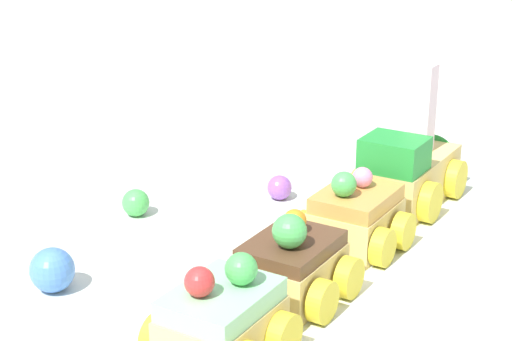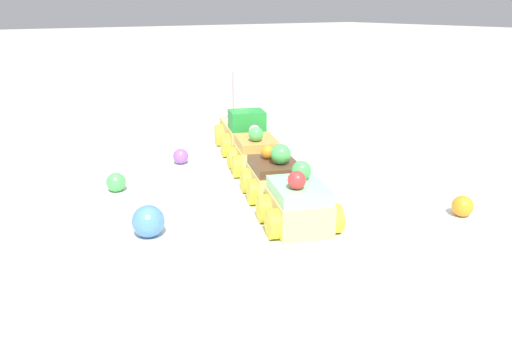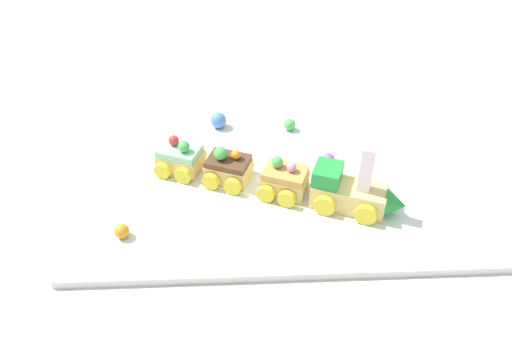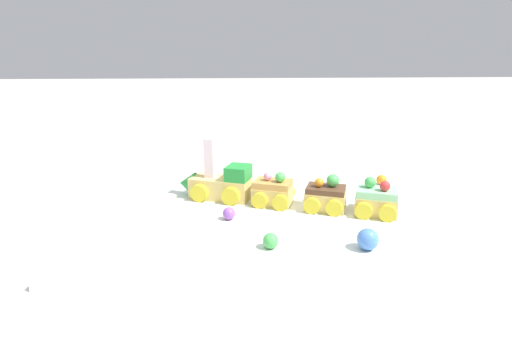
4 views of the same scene
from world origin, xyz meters
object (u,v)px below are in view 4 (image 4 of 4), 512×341
Objects in this scene: cake_train_locomotive at (217,184)px; cake_car_mint at (376,201)px; gumball_blue at (368,239)px; cake_car_caramel at (274,192)px; gumball_purple at (229,213)px; gumball_green at (271,241)px; gumball_orange at (381,180)px; cake_car_chocolate at (325,197)px.

cake_car_mint is (-0.26, 0.10, -0.01)m from cake_train_locomotive.
gumball_blue is at bearing 86.05° from cake_car_mint.
cake_car_mint reaches higher than cake_car_caramel.
gumball_green is at bearing 117.20° from gumball_purple.
cake_car_caramel is at bearing -140.44° from gumball_purple.
gumball_orange and gumball_purple have the same top height.
cake_car_chocolate reaches higher than gumball_green.
cake_train_locomotive reaches higher than gumball_blue.
gumball_blue reaches higher than gumball_orange.
gumball_blue is 0.22m from gumball_purple.
cake_car_caramel is 0.17m from cake_car_mint.
gumball_blue reaches higher than gumball_purple.
cake_car_mint is at bearing -178.89° from gumball_purple.
cake_car_chocolate is 4.00× the size of gumball_green.
cake_car_mint is at bearing -179.92° from cake_car_caramel.
gumball_purple is at bearing 60.84° from cake_car_caramel.
gumball_blue is (0.13, 0.27, 0.00)m from gumball_orange.
cake_car_caramel is at bearing -98.92° from gumball_green.
cake_car_mint is at bearing -115.23° from gumball_blue.
gumball_purple is at bearing 22.40° from cake_car_mint.
cake_car_chocolate reaches higher than gumball_orange.
cake_car_caramel is 4.25× the size of gumball_purple.
cake_car_caramel reaches higher than gumball_purple.
gumball_orange is 1.03× the size of gumball_purple.
cake_car_chocolate is 0.18m from gumball_green.
gumball_orange is (-0.07, -0.15, -0.01)m from cake_car_mint.
cake_car_caramel is at bearing 179.90° from cake_train_locomotive.
gumball_orange is 0.71× the size of gumball_blue.
cake_car_mint is at bearing -149.63° from gumball_green.
cake_car_mint is 4.12× the size of gumball_orange.
gumball_blue is at bearing 64.84° from gumball_orange.
gumball_orange is at bearing -137.88° from cake_car_caramel.
gumball_green reaches higher than gumball_purple.
cake_train_locomotive is 0.30m from gumball_blue.
cake_car_mint is 0.24m from gumball_purple.
gumball_purple is (0.24, 0.00, -0.01)m from cake_car_mint.
cake_train_locomotive is 1.66× the size of cake_car_mint.
cake_car_mint reaches higher than gumball_blue.
gumball_green is at bearing 72.87° from cake_car_chocolate.
gumball_purple is (0.08, 0.07, -0.01)m from cake_car_caramel.
cake_car_chocolate is 1.00× the size of cake_car_mint.
cake_car_chocolate is at bearing 179.99° from cake_train_locomotive.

